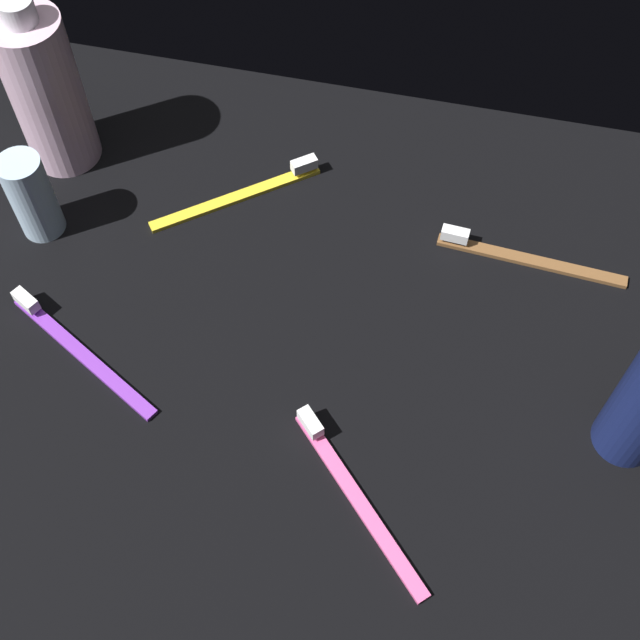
% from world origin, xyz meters
% --- Properties ---
extents(ground_plane, '(0.84, 0.64, 0.01)m').
position_xyz_m(ground_plane, '(0.00, 0.00, -0.01)').
color(ground_plane, black).
extents(bodywash_bottle, '(0.07, 0.07, 0.19)m').
position_xyz_m(bodywash_bottle, '(-0.30, 0.16, 0.08)').
color(bodywash_bottle, silver).
rests_on(bodywash_bottle, ground_plane).
extents(deodorant_stick, '(0.04, 0.04, 0.09)m').
position_xyz_m(deodorant_stick, '(-0.29, 0.06, 0.05)').
color(deodorant_stick, silver).
rests_on(deodorant_stick, ground_plane).
extents(toothbrush_pink, '(0.13, 0.14, 0.02)m').
position_xyz_m(toothbrush_pink, '(0.06, -0.14, 0.01)').
color(toothbrush_pink, '#E55999').
rests_on(toothbrush_pink, ground_plane).
extents(toothbrush_purple, '(0.16, 0.10, 0.02)m').
position_xyz_m(toothbrush_purple, '(-0.21, -0.06, 0.01)').
color(toothbrush_purple, purple).
rests_on(toothbrush_purple, ground_plane).
extents(toothbrush_brown, '(0.18, 0.02, 0.02)m').
position_xyz_m(toothbrush_brown, '(0.17, 0.13, 0.01)').
color(toothbrush_brown, brown).
rests_on(toothbrush_brown, ground_plane).
extents(toothbrush_yellow, '(0.15, 0.12, 0.02)m').
position_xyz_m(toothbrush_yellow, '(-0.11, 0.15, 0.01)').
color(toothbrush_yellow, yellow).
rests_on(toothbrush_yellow, ground_plane).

